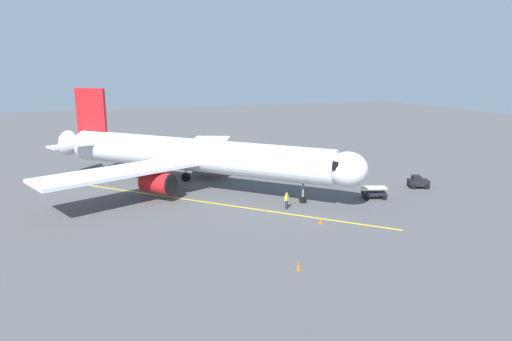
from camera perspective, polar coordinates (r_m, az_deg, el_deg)
ground_plane at (r=55.81m, az=-8.02°, el=-1.87°), size 220.00×220.00×0.00m
apron_lead_in_line at (r=48.66m, az=-6.03°, el=-4.02°), size 27.97×28.93×0.01m
airplane at (r=53.52m, az=-8.07°, el=1.88°), size 32.93×33.23×11.50m
ground_crew_marshaller at (r=46.13m, az=3.87°, el=-3.79°), size 0.47×0.44×1.71m
tug_near_nose at (r=57.43m, az=19.75°, el=-1.38°), size 2.69×2.25×1.50m
baggage_cart_portside at (r=51.38m, az=14.67°, el=-2.71°), size 2.92×2.25×1.27m
safety_cone_nose_left at (r=33.02m, az=5.41°, el=-11.94°), size 0.32×0.32×0.55m
safety_cone_nose_right at (r=42.38m, az=8.14°, el=-6.29°), size 0.32×0.32×0.55m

